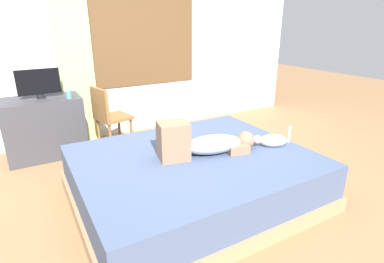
# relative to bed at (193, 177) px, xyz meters

# --- Properties ---
(ground_plane) EXTENTS (16.00, 16.00, 0.00)m
(ground_plane) POSITION_rel_bed_xyz_m (-0.06, -0.11, -0.22)
(ground_plane) COLOR olive
(back_wall_with_window) EXTENTS (6.40, 0.14, 2.90)m
(back_wall_with_window) POSITION_rel_bed_xyz_m (-0.04, 2.20, 1.22)
(back_wall_with_window) COLOR silver
(back_wall_with_window) RESTS_ON ground
(bed) EXTENTS (2.14, 1.77, 0.45)m
(bed) POSITION_rel_bed_xyz_m (0.00, 0.00, 0.00)
(bed) COLOR #997A56
(bed) RESTS_ON ground
(person_lying) EXTENTS (0.94, 0.42, 0.34)m
(person_lying) POSITION_rel_bed_xyz_m (0.09, -0.02, 0.34)
(person_lying) COLOR #8C939E
(person_lying) RESTS_ON bed
(cat) EXTENTS (0.32, 0.23, 0.21)m
(cat) POSITION_rel_bed_xyz_m (0.76, -0.21, 0.30)
(cat) COLOR silver
(cat) RESTS_ON bed
(desk) EXTENTS (0.90, 0.56, 0.74)m
(desk) POSITION_rel_bed_xyz_m (-1.10, 1.81, 0.15)
(desk) COLOR #38383D
(desk) RESTS_ON ground
(tv_monitor) EXTENTS (0.48, 0.10, 0.35)m
(tv_monitor) POSITION_rel_bed_xyz_m (-1.08, 1.81, 0.70)
(tv_monitor) COLOR black
(tv_monitor) RESTS_ON desk
(cup) EXTENTS (0.06, 0.06, 0.09)m
(cup) POSITION_rel_bed_xyz_m (-0.79, 1.62, 0.56)
(cup) COLOR teal
(cup) RESTS_ON desk
(chair_by_desk) EXTENTS (0.46, 0.46, 0.86)m
(chair_by_desk) POSITION_rel_bed_xyz_m (-0.38, 1.48, 0.28)
(chair_by_desk) COLOR brown
(chair_by_desk) RESTS_ON ground
(curtain_left) EXTENTS (0.44, 0.06, 2.48)m
(curtain_left) POSITION_rel_bed_xyz_m (-0.59, 2.09, 1.02)
(curtain_left) COLOR #ADCC75
(curtain_left) RESTS_ON ground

